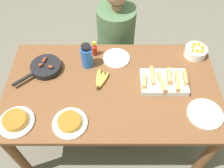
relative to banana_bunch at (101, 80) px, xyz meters
The scene contains 13 objects.
ground_plane 0.77m from the banana_bunch, 30.16° to the right, with size 14.00×14.00×0.00m, color #666051.
dining_table 0.15m from the banana_bunch, 30.16° to the right, with size 1.56×0.88×0.74m.
banana_bunch is the anchor object (origin of this frame).
melon_tray 0.46m from the banana_bunch, ahead, with size 0.33×0.23×0.10m.
skillet 0.44m from the banana_bunch, 165.21° to the left, with size 0.33×0.31×0.08m.
frittata_plate_center 0.64m from the banana_bunch, 147.40° to the right, with size 0.23×0.23×0.06m.
frittata_plate_side 0.40m from the banana_bunch, 118.08° to the right, with size 0.23×0.23×0.05m.
empty_plate_near_front 0.25m from the banana_bunch, 61.94° to the left, with size 0.21×0.21×0.02m.
empty_plate_far_left 0.76m from the banana_bunch, 21.83° to the right, with size 0.24×0.24×0.02m.
fruit_bowl_mango 0.80m from the banana_bunch, 19.72° to the left, with size 0.17×0.17×0.13m.
water_bottle 0.21m from the banana_bunch, 122.75° to the left, with size 0.09×0.09×0.20m.
hot_sauce_bottle 0.29m from the banana_bunch, 101.11° to the left, with size 0.04×0.04×0.13m.
person_figure 0.70m from the banana_bunch, 78.96° to the left, with size 0.38×0.38×1.17m.
Camera 1 is at (-0.00, -1.03, 2.13)m, focal length 38.00 mm.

